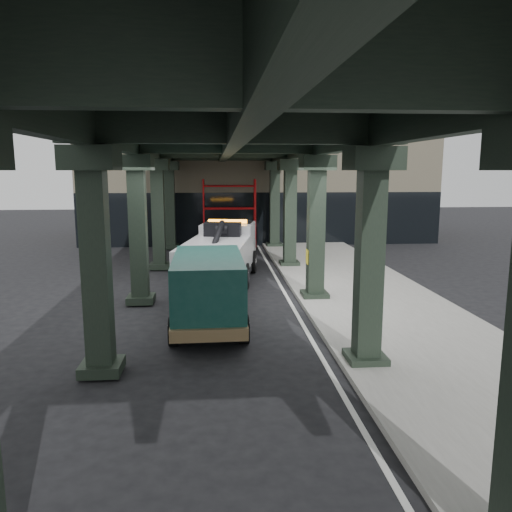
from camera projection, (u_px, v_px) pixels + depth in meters
name	position (u px, v px, depth m)	size (l,w,h in m)	color
ground	(244.00, 319.00, 15.33)	(90.00, 90.00, 0.00)	black
sidewalk	(367.00, 297.00, 17.65)	(5.00, 40.00, 0.15)	gray
lane_stripe	(289.00, 301.00, 17.43)	(0.12, 38.00, 0.01)	silver
viaduct	(228.00, 141.00, 16.34)	(7.40, 32.00, 6.40)	black
building	(256.00, 178.00, 34.46)	(22.00, 10.00, 8.00)	#C6B793
scaffolding	(229.00, 212.00, 29.36)	(3.08, 0.88, 4.00)	red
tow_truck	(222.00, 253.00, 19.93)	(3.35, 7.98, 2.54)	black
towed_van	(208.00, 287.00, 14.50)	(2.18, 5.26, 2.12)	#12423A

